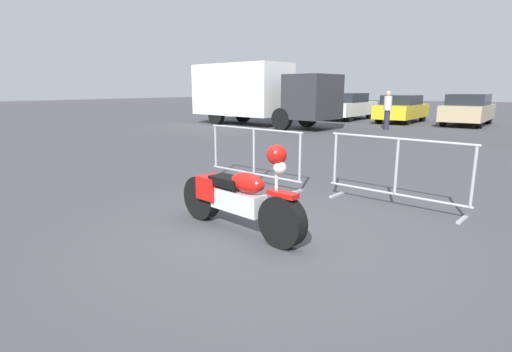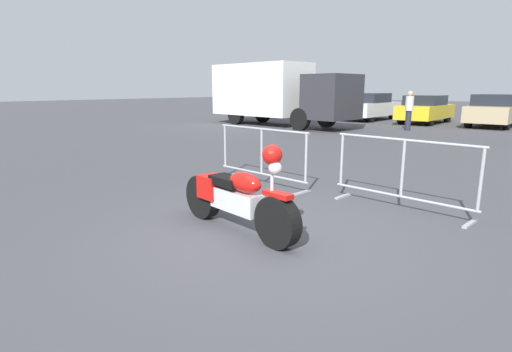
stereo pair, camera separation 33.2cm
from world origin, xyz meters
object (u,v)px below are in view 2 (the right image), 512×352
motorcycle (236,197)px  box_truck (274,92)px  parked_car_silver (322,106)px  parked_car_white (370,107)px  crowd_barrier_near (262,155)px  crowd_barrier_far (402,173)px  pedestrian (409,109)px  parked_car_tan (495,110)px  parked_car_yellow (425,109)px

motorcycle → box_truck: 15.15m
parked_car_silver → parked_car_white: parked_car_white is taller
crowd_barrier_near → parked_car_white: 17.07m
crowd_barrier_far → parked_car_silver: (-10.57, 16.52, 0.16)m
crowd_barrier_near → pedestrian: (-1.11, 11.84, 0.37)m
box_truck → parked_car_tan: bearing=41.8°
parked_car_silver → pedestrian: bearing=-121.9°
parked_car_silver → parked_car_tan: parked_car_tan is taller
pedestrian → parked_car_white: bearing=-118.9°
parked_car_tan → parked_car_silver: bearing=90.7°
parked_car_white → pedestrian: pedestrian is taller
motorcycle → parked_car_tan: size_ratio=0.46×
box_truck → motorcycle: bearing=-48.6°
pedestrian → crowd_barrier_far: bearing=39.6°
parked_car_yellow → parked_car_tan: bearing=-85.8°
parked_car_white → parked_car_tan: (6.31, -0.16, -0.00)m
box_truck → pedestrian: size_ratio=4.69×
motorcycle → parked_car_white: size_ratio=0.45×
parked_car_yellow → parked_car_tan: parked_car_tan is taller
box_truck → pedestrian: box_truck is taller
box_truck → crowd_barrier_far: bearing=-39.1°
box_truck → pedestrian: (6.04, 1.56, -0.72)m
crowd_barrier_near → parked_car_tan: 16.30m
box_truck → parked_car_silver: (-0.80, 6.24, -0.92)m
box_truck → parked_car_tan: (8.67, 5.95, -0.86)m
crowd_barrier_near → parked_car_tan: parked_car_tan is taller
parked_car_yellow → crowd_barrier_far: bearing=-162.7°
parked_car_white → parked_car_tan: 6.31m
motorcycle → crowd_barrier_far: 2.59m
parked_car_white → parked_car_tan: size_ratio=1.00×
motorcycle → parked_car_yellow: 18.59m
motorcycle → parked_car_tan: (0.21, 18.45, 0.32)m
parked_car_silver → crowd_barrier_near: bearing=-151.9°
motorcycle → box_truck: bearing=133.8°
motorcycle → crowd_barrier_near: (-1.32, 2.23, 0.10)m
crowd_barrier_near → parked_car_tan: bearing=84.6°
crowd_barrier_near → pedestrian: pedestrian is taller
parked_car_white → parked_car_yellow: size_ratio=1.06×
parked_car_tan → crowd_barrier_far: bearing=-173.6°
box_truck → parked_car_yellow: (5.51, 5.85, -0.90)m
crowd_barrier_near → parked_car_white: parked_car_white is taller
parked_car_yellow → pedestrian: 4.33m
pedestrian → crowd_barrier_near: bearing=27.4°
box_truck → parked_car_white: bearing=76.2°
pedestrian → motorcycle: bearing=31.9°
parked_car_yellow → pedestrian: size_ratio=2.56×
crowd_barrier_far → parked_car_silver: bearing=122.6°
crowd_barrier_near → parked_car_silver: bearing=115.7°
crowd_barrier_far → crowd_barrier_near: bearing=180.0°
crowd_barrier_near → parked_car_yellow: (-1.63, 16.13, 0.18)m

